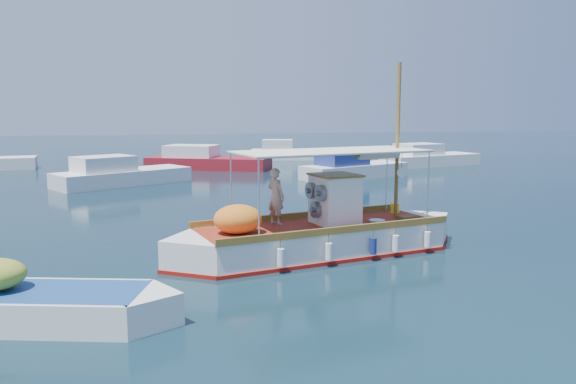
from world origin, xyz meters
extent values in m
plane|color=black|center=(0.00, 0.00, 0.00)|extent=(160.00, 160.00, 0.00)
cube|color=white|center=(-0.08, 0.57, 0.32)|extent=(7.13, 3.71, 1.00)
cube|color=white|center=(-3.39, -0.18, 0.32)|extent=(2.21, 2.21, 1.00)
cube|color=white|center=(3.24, 1.32, 0.32)|extent=(2.21, 2.21, 1.00)
cube|color=maroon|center=(-0.08, 0.57, 0.02)|extent=(7.23, 3.80, 0.16)
cube|color=maroon|center=(-0.08, 0.57, 0.80)|extent=(7.09, 3.53, 0.05)
cube|color=brown|center=(-0.33, 1.69, 0.91)|extent=(6.74, 1.61, 0.18)
cube|color=brown|center=(0.17, -0.54, 0.91)|extent=(6.74, 1.61, 0.18)
cube|color=white|center=(0.36, 0.67, 1.50)|extent=(1.32, 1.39, 1.36)
cube|color=brown|center=(0.36, 0.67, 2.20)|extent=(1.43, 1.50, 0.05)
cylinder|color=slate|center=(-0.15, 0.26, 1.77)|extent=(0.29, 0.49, 0.45)
cylinder|color=slate|center=(-0.27, 0.83, 1.77)|extent=(0.29, 0.49, 0.45)
cylinder|color=slate|center=(-0.21, 0.54, 1.27)|extent=(0.29, 0.49, 0.45)
cylinder|color=brown|center=(2.40, 1.13, 3.08)|extent=(0.13, 0.13, 4.53)
cylinder|color=brown|center=(1.69, 0.97, 2.72)|extent=(1.61, 0.43, 0.07)
cylinder|color=silver|center=(-2.51, 1.05, 1.83)|extent=(0.05, 0.05, 2.04)
cylinder|color=silver|center=(-2.07, -0.90, 1.83)|extent=(0.05, 0.05, 2.04)
cylinder|color=silver|center=(2.53, 2.19, 1.83)|extent=(0.05, 0.05, 2.04)
cylinder|color=silver|center=(2.97, 0.24, 1.83)|extent=(0.05, 0.05, 2.04)
cube|color=silver|center=(0.23, 0.64, 2.87)|extent=(5.69, 3.30, 0.04)
ellipsoid|color=orange|center=(-2.46, 0.03, 1.20)|extent=(1.48, 1.33, 0.76)
cube|color=#FCF016|center=(0.96, 1.32, 1.00)|extent=(0.26, 0.21, 0.36)
cylinder|color=#FCF016|center=(2.70, 1.85, 0.97)|extent=(0.33, 0.33, 0.31)
cube|color=brown|center=(2.65, 0.82, 0.87)|extent=(0.66, 0.53, 0.11)
cylinder|color=#B2B2B2|center=(1.53, 0.43, 0.87)|extent=(0.54, 0.54, 0.11)
cylinder|color=white|center=(2.08, 0.09, 2.29)|extent=(0.27, 0.09, 0.27)
cylinder|color=white|center=(-1.57, -1.06, 0.41)|extent=(0.22, 0.22, 0.43)
cylinder|color=navy|center=(1.09, -0.46, 0.41)|extent=(0.22, 0.22, 0.43)
cylinder|color=white|center=(2.85, -0.06, 0.41)|extent=(0.22, 0.22, 0.43)
imported|color=#A69D8A|center=(-1.29, 0.90, 1.62)|extent=(0.64, 0.69, 1.59)
cube|color=white|center=(-6.81, -3.19, 0.23)|extent=(4.45, 2.68, 0.82)
cube|color=white|center=(-4.80, -3.75, 0.23)|extent=(1.57, 1.57, 0.82)
cube|color=navy|center=(-6.81, -3.19, 0.62)|extent=(4.40, 2.51, 0.05)
cube|color=silver|center=(-6.40, 16.93, 0.30)|extent=(7.34, 5.74, 1.00)
cube|color=silver|center=(-7.31, 16.38, 1.20)|extent=(3.50, 3.22, 0.80)
cube|color=maroon|center=(-1.22, 24.17, 0.30)|extent=(8.68, 5.85, 1.00)
cube|color=silver|center=(-2.35, 24.67, 1.20)|extent=(3.98, 3.50, 0.80)
cube|color=silver|center=(6.84, 17.28, 0.30)|extent=(7.13, 4.71, 1.00)
cube|color=navy|center=(5.90, 16.87, 1.20)|extent=(3.24, 2.79, 0.80)
cube|color=silver|center=(14.63, 23.10, 0.30)|extent=(7.81, 4.50, 1.00)
cube|color=silver|center=(13.57, 22.80, 1.20)|extent=(3.44, 2.93, 0.80)
cube|color=silver|center=(5.72, 30.11, 0.30)|extent=(6.36, 3.31, 1.00)
cube|color=silver|center=(4.83, 30.31, 1.20)|extent=(2.75, 2.20, 0.80)
camera|label=1|loc=(-4.34, -14.17, 4.01)|focal=35.00mm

